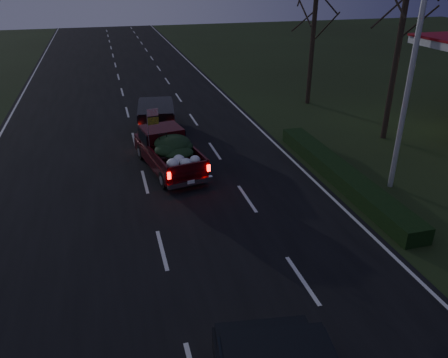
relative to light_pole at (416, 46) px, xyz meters
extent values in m
plane|color=black|center=(-9.50, -2.00, -5.48)|extent=(120.00, 120.00, 0.00)
cube|color=black|center=(-9.50, -2.00, -5.47)|extent=(14.00, 120.00, 0.02)
cube|color=black|center=(-1.70, 1.00, -5.18)|extent=(1.00, 10.00, 0.60)
cylinder|color=silver|center=(0.00, 0.00, -0.98)|extent=(0.20, 0.20, 9.00)
cylinder|color=black|center=(3.00, 5.00, -1.23)|extent=(0.28, 0.28, 8.50)
cylinder|color=black|center=(2.00, 12.00, -1.98)|extent=(0.28, 0.28, 7.00)
cube|color=#39070C|center=(-8.31, 4.11, -4.94)|extent=(2.58, 4.78, 0.50)
cube|color=#39070C|center=(-8.46, 4.91, -4.26)|extent=(1.91, 1.72, 0.82)
cube|color=black|center=(-8.46, 4.91, -4.17)|extent=(1.98, 1.65, 0.50)
cube|color=#39070C|center=(-8.11, 2.95, -4.67)|extent=(2.10, 2.79, 0.05)
ellipsoid|color=black|center=(-8.14, 3.40, -4.26)|extent=(1.71, 1.86, 0.54)
cylinder|color=gray|center=(-9.12, 3.96, -3.62)|extent=(0.03, 0.03, 1.81)
cube|color=red|center=(-8.88, 4.01, -2.87)|extent=(0.47, 0.10, 0.31)
cube|color=gold|center=(-8.88, 4.01, -3.23)|extent=(0.47, 0.10, 0.31)
cube|color=black|center=(-8.19, 8.98, -4.91)|extent=(2.36, 4.59, 0.55)
cube|color=black|center=(-8.22, 8.75, -4.29)|extent=(2.11, 3.40, 0.73)
cube|color=black|center=(-8.22, 8.75, -4.22)|extent=(2.19, 3.32, 0.44)
camera|label=1|loc=(-10.62, -13.38, 2.42)|focal=35.00mm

